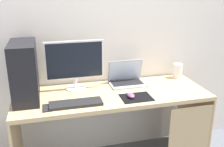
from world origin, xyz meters
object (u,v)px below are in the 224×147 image
Objects in this scene: monitor at (75,64)px; laptop at (126,79)px; pc_tower at (25,72)px; cell_phone at (47,108)px; keyboard at (76,103)px; speaker at (178,71)px; mouse_left at (131,95)px.

laptop is (0.49, 0.02, -0.20)m from monitor.
pc_tower reaches higher than cell_phone.
pc_tower is 0.49m from keyboard.
cell_phone is at bearing -55.28° from pc_tower.
pc_tower reaches higher than keyboard.
monitor is 4.00× the size of cell_phone.
laptop is 2.59× the size of cell_phone.
speaker reaches higher than cell_phone.
pc_tower is at bearing -173.39° from speaker.
mouse_left is (0.84, -0.19, -0.22)m from pc_tower.
monitor reaches higher than keyboard.
pc_tower is 0.44m from monitor.
cell_phone is (-0.26, -0.34, -0.24)m from monitor.
pc_tower is 5.01× the size of mouse_left.
laptop is (0.91, 0.14, -0.20)m from pc_tower.
laptop reaches higher than keyboard.
speaker is 1.37m from cell_phone.
monitor is 0.53m from laptop.
monitor is 1.06m from speaker.
keyboard is at bearing -160.55° from speaker.
pc_tower is 0.92× the size of monitor.
speaker is 1.12× the size of cell_phone.
monitor is 5.42× the size of mouse_left.
keyboard is (-1.08, -0.38, -0.06)m from speaker.
cell_phone is at bearing -127.50° from monitor.
monitor is (0.42, 0.12, 0.00)m from pc_tower.
speaker is at bearing 16.72° from cell_phone.
laptop is 2.30× the size of speaker.
keyboard is 0.47m from mouse_left.
laptop is at bearing 33.64° from keyboard.
cell_phone is (0.15, -0.22, -0.24)m from pc_tower.
keyboard is at bearing -177.54° from mouse_left.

